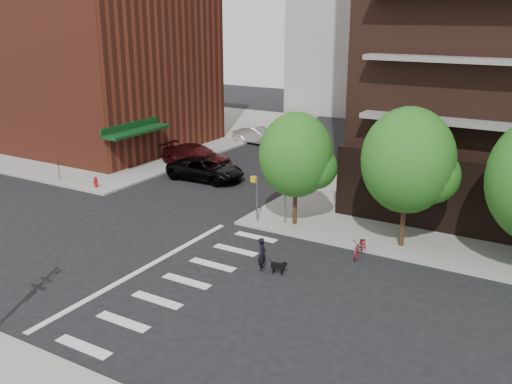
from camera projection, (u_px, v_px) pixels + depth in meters
The scene contains 15 objects.
ground at pixel (135, 266), 26.59m from camera, with size 120.00×120.00×0.00m, color black.
sidewalk_nw at pixel (111, 128), 57.74m from camera, with size 31.00×33.00×0.15m, color gray.
crosswalk at pixel (172, 277), 25.51m from camera, with size 3.85×13.00×0.01m.
midrise_nw at pixel (77, 26), 48.97m from camera, with size 21.40×15.50×20.00m.
tree_a at pixel (296, 155), 30.38m from camera, with size 4.00×4.00×5.90m.
tree_b at pixel (408, 160), 27.31m from camera, with size 4.50×4.50×6.65m.
pedestrian_signal at pixel (263, 192), 31.39m from camera, with size 2.18×0.67×2.60m.
fire_hydrant at pixel (96, 181), 37.92m from camera, with size 0.24×0.24×0.73m.
parking_meter at pixel (59, 169), 39.50m from camera, with size 0.10×0.08×1.32m.
parked_car_black at pixel (206, 169), 40.01m from camera, with size 5.57×2.57×1.55m, color black.
parked_car_maroon at pixel (197, 156), 43.45m from camera, with size 5.72×2.33×1.66m, color #3E0E10.
parked_car_silver at pixel (258, 136), 50.96m from camera, with size 4.58×1.60×1.51m, color #BABEC2.
scooter at pixel (360, 246), 27.59m from camera, with size 0.67×1.91×1.00m, color maroon.
dog_walker at pixel (262, 254), 26.04m from camera, with size 0.38×0.57×1.57m, color black.
dog at pixel (279, 266), 25.74m from camera, with size 0.73×0.27×0.61m.
Camera 1 is at (17.25, -18.00, 11.37)m, focal length 40.00 mm.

